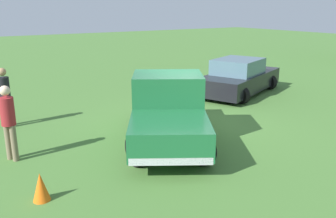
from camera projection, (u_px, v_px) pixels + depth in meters
ground_plane at (182, 127)px, 10.76m from camera, size 80.00×80.00×0.00m
pickup_truck at (168, 108)px, 9.50m from camera, size 4.88×3.94×1.78m
sedan_far at (239, 78)px, 14.78m from camera, size 3.40×4.85×1.46m
person_bystander at (5, 94)px, 10.57m from camera, size 0.36×0.36×1.77m
person_visitor at (8, 119)px, 8.20m from camera, size 0.43×0.43×1.78m
traffic_cone at (41, 187)px, 6.63m from camera, size 0.32×0.32×0.55m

